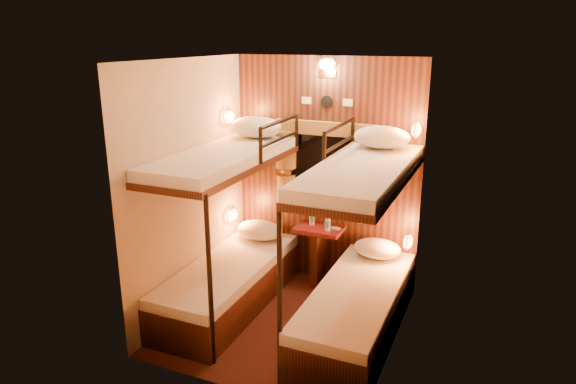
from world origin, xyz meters
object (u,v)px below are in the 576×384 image
at_px(bunk_left, 229,253).
at_px(bottle_right, 328,223).
at_px(bottle_left, 312,217).
at_px(table, 319,248).
at_px(bunk_right, 358,277).

distance_m(bunk_left, bottle_right, 1.07).
height_order(bunk_left, bottle_left, bunk_left).
distance_m(bottle_left, bottle_right, 0.23).
relative_size(bottle_left, bottle_right, 0.98).
xyz_separation_m(table, bottle_left, (-0.09, 0.03, 0.32)).
xyz_separation_m(bottle_left, bottle_right, (0.21, -0.09, 0.00)).
bearing_deg(bunk_left, bottle_left, 55.64).
bearing_deg(bottle_right, table, 153.42).
xyz_separation_m(table, bottle_right, (0.12, -0.06, 0.33)).
relative_size(table, bottle_left, 3.16).
bearing_deg(bottle_left, bunk_right, -47.82).
bearing_deg(table, bunk_left, -129.67).
relative_size(bunk_left, bunk_right, 1.00).
distance_m(bunk_right, table, 1.02).
relative_size(bunk_left, bottle_right, 8.95).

